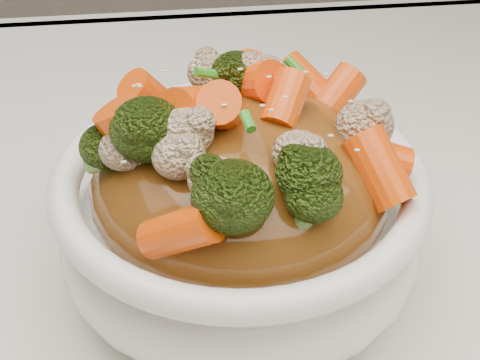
{
  "coord_description": "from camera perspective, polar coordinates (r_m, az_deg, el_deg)",
  "views": [
    {
      "loc": [
        -0.04,
        -0.25,
        1.05
      ],
      "look_at": [
        -0.0,
        0.05,
        0.82
      ],
      "focal_mm": 55.0,
      "sensor_mm": 36.0,
      "label": 1
    }
  ],
  "objects": [
    {
      "name": "sauce_base",
      "position": [
        0.38,
        -0.0,
        -0.32
      ],
      "size": [
        0.16,
        0.16,
        0.08
      ],
      "primitive_type": "ellipsoid",
      "rotation": [
        0.0,
        0.0,
        -0.05
      ],
      "color": "#623610",
      "rests_on": "bowl"
    },
    {
      "name": "sesame_seeds",
      "position": [
        0.35,
        -0.0,
        7.12
      ],
      "size": [
        0.15,
        0.15,
        0.01
      ],
      "primitive_type": null,
      "rotation": [
        0.0,
        0.0,
        -0.05
      ],
      "color": "beige",
      "rests_on": "sauce_base"
    },
    {
      "name": "scallions",
      "position": [
        0.35,
        -0.0,
        7.12
      ],
      "size": [
        0.12,
        0.12,
        0.02
      ],
      "primitive_type": null,
      "rotation": [
        0.0,
        0.0,
        -0.05
      ],
      "color": "#2C8A20",
      "rests_on": "sauce_base"
    },
    {
      "name": "carrots",
      "position": [
        0.35,
        -0.0,
        6.99
      ],
      "size": [
        0.16,
        0.16,
        0.04
      ],
      "primitive_type": null,
      "rotation": [
        0.0,
        0.0,
        -0.05
      ],
      "color": "#F54F07",
      "rests_on": "sauce_base"
    },
    {
      "name": "broccoli",
      "position": [
        0.35,
        -0.0,
        6.86
      ],
      "size": [
        0.16,
        0.16,
        0.04
      ],
      "primitive_type": null,
      "rotation": [
        0.0,
        0.0,
        -0.05
      ],
      "color": "black",
      "rests_on": "sauce_base"
    },
    {
      "name": "bowl",
      "position": [
        0.4,
        -0.0,
        -3.36
      ],
      "size": [
        0.2,
        0.2,
        0.08
      ],
      "primitive_type": null,
      "rotation": [
        0.0,
        0.0,
        -0.05
      ],
      "color": "white",
      "rests_on": "tablecloth"
    },
    {
      "name": "cauliflower",
      "position": [
        0.35,
        -0.0,
        6.61
      ],
      "size": [
        0.16,
        0.16,
        0.03
      ],
      "primitive_type": null,
      "rotation": [
        0.0,
        0.0,
        -0.05
      ],
      "color": "#CFB38D",
      "rests_on": "sauce_base"
    },
    {
      "name": "tablecloth",
      "position": [
        0.41,
        1.41,
        -13.8
      ],
      "size": [
        1.2,
        0.8,
        0.04
      ],
      "primitive_type": "cube",
      "color": "silver",
      "rests_on": "dining_table"
    }
  ]
}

